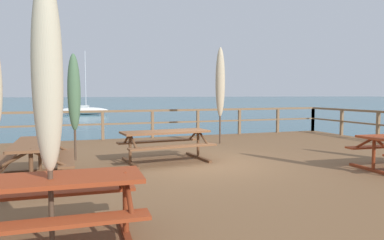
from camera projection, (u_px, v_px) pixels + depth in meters
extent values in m
plane|color=#2D5B6B|center=(203.00, 196.00, 8.69)|extent=(600.00, 600.00, 0.00)
cube|color=brown|center=(203.00, 179.00, 8.66)|extent=(15.27, 11.05, 0.81)
cube|color=brown|center=(152.00, 111.00, 13.61)|extent=(14.97, 0.09, 0.08)
cube|color=brown|center=(152.00, 123.00, 13.64)|extent=(14.97, 0.07, 0.06)
cube|color=brown|center=(48.00, 127.00, 12.39)|extent=(0.10, 0.10, 1.05)
cube|color=brown|center=(103.00, 126.00, 13.02)|extent=(0.10, 0.10, 1.05)
cube|color=brown|center=(152.00, 124.00, 13.64)|extent=(0.10, 0.10, 1.05)
cube|color=brown|center=(198.00, 123.00, 14.27)|extent=(0.10, 0.10, 1.05)
cube|color=brown|center=(239.00, 122.00, 14.90)|extent=(0.10, 0.10, 1.05)
cube|color=brown|center=(278.00, 121.00, 15.52)|extent=(0.10, 0.10, 1.05)
cube|color=brown|center=(313.00, 119.00, 16.15)|extent=(0.10, 0.10, 1.05)
cube|color=brown|center=(378.00, 126.00, 12.78)|extent=(0.10, 0.10, 1.05)
cube|color=brown|center=(342.00, 122.00, 14.47)|extent=(0.10, 0.10, 1.05)
cube|color=brown|center=(313.00, 119.00, 16.15)|extent=(0.10, 0.10, 1.05)
cube|color=#993819|center=(50.00, 180.00, 3.90)|extent=(2.04, 0.84, 0.05)
cube|color=#993819|center=(45.00, 224.00, 3.39)|extent=(2.02, 0.37, 0.04)
cube|color=#993819|center=(54.00, 193.00, 4.45)|extent=(2.02, 0.37, 0.04)
cube|color=maroon|center=(126.00, 234.00, 4.19)|extent=(0.14, 1.40, 0.06)
cylinder|color=maroon|center=(126.00, 206.00, 4.17)|extent=(0.07, 0.07, 0.74)
cylinder|color=maroon|center=(128.00, 194.00, 3.88)|extent=(0.08, 0.63, 0.37)
cylinder|color=maroon|center=(123.00, 182.00, 4.42)|extent=(0.08, 0.63, 0.37)
cube|color=brown|center=(35.00, 143.00, 6.77)|extent=(0.78, 2.15, 0.05)
cube|color=brown|center=(67.00, 157.00, 6.97)|extent=(0.30, 2.14, 0.04)
cube|color=brown|center=(3.00, 161.00, 6.61)|extent=(0.30, 2.14, 0.04)
cube|color=brown|center=(32.00, 192.00, 5.98)|extent=(1.40, 0.10, 0.06)
cylinder|color=brown|center=(31.00, 172.00, 5.96)|extent=(0.07, 0.07, 0.74)
cylinder|color=brown|center=(49.00, 158.00, 6.03)|extent=(0.63, 0.06, 0.37)
cylinder|color=brown|center=(12.00, 160.00, 5.85)|extent=(0.63, 0.06, 0.37)
cube|color=brown|center=(40.00, 171.00, 7.66)|extent=(1.40, 0.10, 0.06)
cylinder|color=brown|center=(40.00, 155.00, 7.64)|extent=(0.07, 0.07, 0.74)
cylinder|color=brown|center=(53.00, 144.00, 7.71)|extent=(0.63, 0.06, 0.37)
cylinder|color=brown|center=(25.00, 146.00, 7.53)|extent=(0.63, 0.06, 0.37)
cube|color=brown|center=(165.00, 132.00, 8.86)|extent=(2.23, 0.95, 0.05)
cube|color=brown|center=(174.00, 147.00, 8.37)|extent=(2.19, 0.47, 0.04)
cube|color=brown|center=(158.00, 141.00, 9.39)|extent=(2.19, 0.47, 0.04)
cube|color=brown|center=(130.00, 163.00, 8.53)|extent=(0.20, 1.40, 0.06)
cylinder|color=brown|center=(130.00, 149.00, 8.51)|extent=(0.07, 0.07, 0.74)
cylinder|color=brown|center=(133.00, 141.00, 8.24)|extent=(0.11, 0.63, 0.37)
cylinder|color=brown|center=(127.00, 138.00, 8.74)|extent=(0.11, 0.63, 0.37)
cube|color=brown|center=(198.00, 157.00, 9.28)|extent=(0.20, 1.40, 0.06)
cylinder|color=brown|center=(198.00, 144.00, 9.26)|extent=(0.07, 0.07, 0.74)
cylinder|color=brown|center=(203.00, 137.00, 8.99)|extent=(0.11, 0.63, 0.37)
cylinder|color=brown|center=(194.00, 135.00, 9.50)|extent=(0.11, 0.63, 0.37)
cube|color=maroon|center=(373.00, 170.00, 7.69)|extent=(0.18, 1.40, 0.06)
cylinder|color=maroon|center=(374.00, 155.00, 7.67)|extent=(0.07, 0.07, 0.74)
cylinder|color=maroon|center=(384.00, 147.00, 7.38)|extent=(0.10, 0.63, 0.37)
cylinder|color=maroon|center=(364.00, 143.00, 7.92)|extent=(0.10, 0.63, 0.37)
cylinder|color=#4C3828|center=(49.00, 119.00, 3.79)|extent=(0.06, 0.06, 2.83)
ellipsoid|color=#CCB793|center=(47.00, 72.00, 3.75)|extent=(0.32, 0.32, 2.15)
cylinder|color=#7A6E58|center=(48.00, 88.00, 3.76)|extent=(0.21, 0.21, 0.05)
cylinder|color=#4C3828|center=(220.00, 98.00, 11.99)|extent=(0.06, 0.06, 3.08)
ellipsoid|color=#CCB793|center=(220.00, 82.00, 11.95)|extent=(0.32, 0.32, 2.34)
cylinder|color=#7A6E58|center=(220.00, 87.00, 11.96)|extent=(0.21, 0.21, 0.05)
cone|color=#4C3828|center=(220.00, 50.00, 11.87)|extent=(0.10, 0.10, 0.14)
cylinder|color=#4C3828|center=(74.00, 110.00, 8.95)|extent=(0.06, 0.06, 2.55)
ellipsoid|color=#4C704C|center=(74.00, 92.00, 8.91)|extent=(0.32, 0.32, 1.94)
cylinder|color=#2D432D|center=(74.00, 98.00, 8.92)|extent=(0.21, 0.21, 0.05)
cone|color=#4C3828|center=(73.00, 56.00, 8.85)|extent=(0.10, 0.10, 0.14)
ellipsoid|color=white|center=(84.00, 111.00, 43.30)|extent=(6.22, 2.88, 0.90)
cube|color=silver|center=(81.00, 107.00, 43.22)|extent=(1.99, 1.44, 0.36)
cylinder|color=silver|center=(85.00, 80.00, 43.06)|extent=(0.10, 0.10, 7.00)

